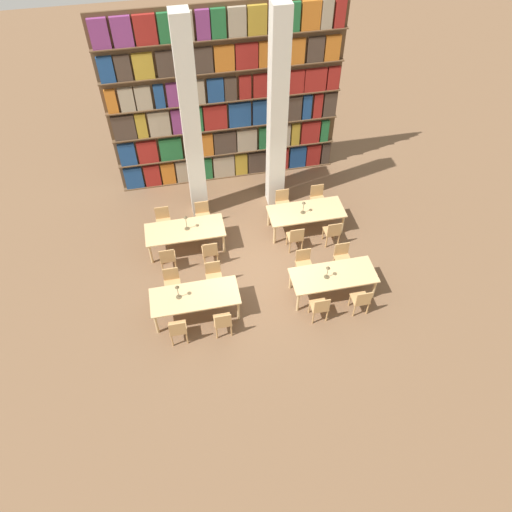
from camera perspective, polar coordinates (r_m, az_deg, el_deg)
name	(u,v)px	position (r m, az deg, el deg)	size (l,w,h in m)	color
ground_plane	(255,269)	(13.85, -0.11, -1.44)	(40.00, 40.00, 0.00)	brown
bookshelf_bank	(226,103)	(15.38, -3.47, 17.07)	(6.93, 0.35, 5.50)	brown
pillar_left	(191,126)	(13.81, -7.42, 14.47)	(0.48, 0.48, 6.00)	beige
pillar_center	(277,117)	(14.11, 2.45, 15.63)	(0.48, 0.48, 6.00)	beige
reading_table_0	(195,298)	(12.48, -7.01, -4.74)	(2.20, 0.92, 0.72)	tan
chair_0	(178,329)	(12.17, -8.92, -8.29)	(0.42, 0.40, 0.90)	tan
chair_1	(172,282)	(13.08, -9.56, -2.98)	(0.42, 0.40, 0.90)	tan
chair_2	(223,322)	(12.18, -3.81, -7.51)	(0.42, 0.40, 0.90)	tan
chair_3	(214,276)	(13.09, -4.84, -2.26)	(0.42, 0.40, 0.90)	tan
desk_lamp_0	(177,289)	(12.22, -8.97, -3.80)	(0.14, 0.14, 0.45)	brown
reading_table_1	(333,277)	(12.96, 8.82, -2.35)	(2.20, 0.92, 0.72)	tan
chair_4	(320,307)	(12.52, 7.30, -5.79)	(0.42, 0.40, 0.90)	tan
chair_5	(304,263)	(13.40, 5.49, -0.81)	(0.42, 0.40, 0.90)	tan
chair_6	(361,300)	(12.82, 11.91, -4.93)	(0.42, 0.40, 0.90)	tan
chair_7	(342,257)	(13.68, 9.83, -0.11)	(0.42, 0.40, 0.90)	tan
desk_lamp_1	(328,270)	(12.63, 8.20, -1.59)	(0.14, 0.14, 0.41)	brown
reading_table_2	(185,231)	(14.07, -8.12, 2.81)	(2.20, 0.92, 0.72)	tan
chair_8	(168,258)	(13.68, -10.07, -0.18)	(0.42, 0.40, 0.90)	tan
chair_9	(163,220)	(14.73, -10.56, 4.02)	(0.42, 0.40, 0.90)	tan
chair_10	(210,251)	(13.68, -5.28, 0.55)	(0.42, 0.40, 0.90)	tan
chair_11	(203,215)	(14.74, -6.10, 4.69)	(0.42, 0.40, 0.90)	tan
desk_lamp_2	(186,220)	(13.81, -8.02, 4.08)	(0.14, 0.14, 0.49)	brown
reading_table_3	(306,213)	(14.55, 5.75, 4.93)	(2.20, 0.92, 0.72)	tan
chair_12	(295,237)	(14.04, 4.53, 2.16)	(0.42, 0.40, 0.90)	tan
chair_13	(283,203)	(15.08, 3.09, 6.11)	(0.42, 0.40, 0.90)	tan
chair_14	(332,232)	(14.32, 8.72, 2.77)	(0.42, 0.40, 0.90)	tan
chair_15	(317,198)	(15.33, 7.04, 6.61)	(0.42, 0.40, 0.90)	tan
desk_lamp_3	(304,205)	(14.25, 5.46, 5.80)	(0.14, 0.14, 0.43)	brown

